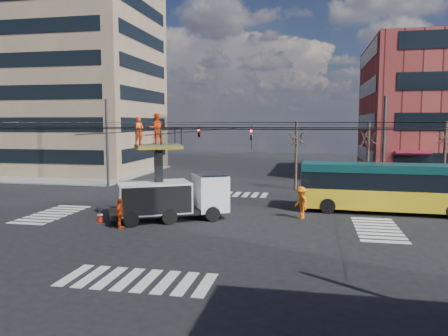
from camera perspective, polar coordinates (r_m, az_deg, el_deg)
ground at (r=26.37m, az=-2.80°, el=-6.95°), size 120.00×120.00×0.00m
sidewalk_nw at (r=53.74m, az=-19.26°, el=-0.58°), size 18.00×18.00×0.12m
crosswalks at (r=26.36m, az=-2.80°, el=-6.93°), size 22.40×22.40×0.02m
building_tower at (r=57.21m, az=-19.10°, el=14.83°), size 18.06×16.06×30.00m
overhead_network at (r=26.16m, az=-2.79°, el=2.44°), size 24.24×24.24×8.00m
tree_a at (r=38.45m, az=9.43°, el=4.01°), size 2.00×2.00×6.00m
tree_b at (r=38.71m, az=18.36°, el=3.80°), size 2.00×2.00×6.00m
tree_c at (r=39.89m, az=26.96°, el=3.51°), size 2.00×2.00×6.00m
utility_truck at (r=26.55m, az=-6.80°, el=-2.32°), size 7.24×5.41×6.45m
city_bus at (r=30.45m, az=21.07°, el=-2.30°), size 11.70×2.99×3.20m
traffic_cone at (r=27.14m, az=-15.88°, el=-6.10°), size 0.36×0.36×0.65m
worker_ground at (r=25.04m, az=-13.42°, el=-5.80°), size 0.59×1.07×1.72m
flagger at (r=27.24m, az=10.04°, el=-4.47°), size 1.30×1.49×2.00m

